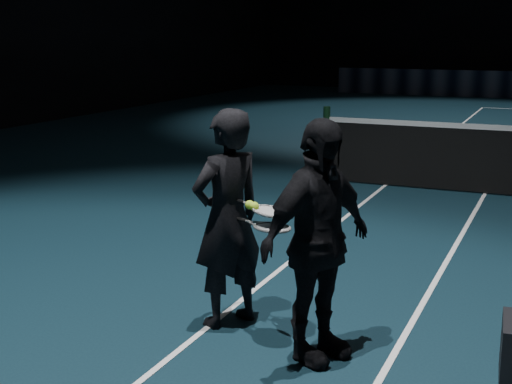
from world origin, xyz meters
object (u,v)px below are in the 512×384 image
(player_a, at_px, (227,219))
(player_b, at_px, (317,242))
(racket_lower, at_px, (272,227))
(tennis_balls, at_px, (253,203))
(racket_upper, at_px, (271,211))

(player_a, relative_size, player_b, 1.00)
(player_a, distance_m, racket_lower, 0.45)
(player_a, distance_m, tennis_balls, 0.30)
(player_a, xyz_separation_m, racket_lower, (0.42, -0.16, 0.02))
(racket_lower, bearing_deg, racket_upper, 141.34)
(player_a, relative_size, racket_lower, 2.40)
(player_b, xyz_separation_m, tennis_balls, (-0.56, 0.21, 0.16))
(racket_upper, bearing_deg, tennis_balls, -170.43)
(player_a, height_order, tennis_balls, player_a)
(tennis_balls, bearing_deg, racket_upper, -6.87)
(player_b, height_order, tennis_balls, player_b)
(player_a, bearing_deg, player_b, 98.13)
(player_a, bearing_deg, racket_upper, 103.84)
(player_b, relative_size, racket_upper, 2.40)
(racket_lower, xyz_separation_m, racket_upper, (-0.03, 0.05, 0.10))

